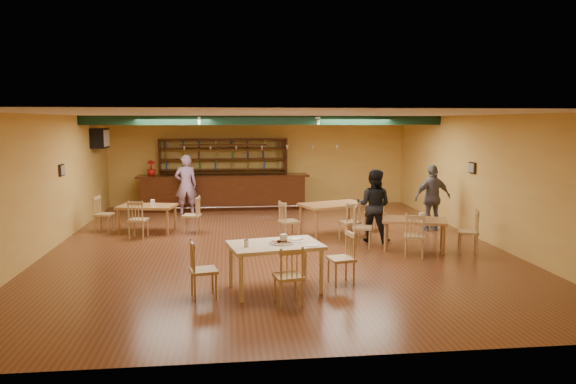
{
  "coord_description": "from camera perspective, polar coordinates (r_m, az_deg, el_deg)",
  "views": [
    {
      "loc": [
        -1.06,
        -12.04,
        2.85
      ],
      "look_at": [
        0.38,
        0.6,
        1.15
      ],
      "focal_mm": 33.14,
      "sensor_mm": 36.0,
      "label": 1
    }
  ],
  "objects": [
    {
      "name": "floor",
      "position": [
        12.41,
        -1.41,
        -5.66
      ],
      "size": [
        12.0,
        12.0,
        0.0
      ],
      "primitive_type": "plane",
      "color": "brown",
      "rests_on": "ground"
    },
    {
      "name": "ceiling_beam",
      "position": [
        14.87,
        -2.42,
        7.68
      ],
      "size": [
        10.0,
        0.3,
        0.25
      ],
      "primitive_type": "cube",
      "color": "black",
      "rests_on": "ceiling"
    },
    {
      "name": "track_rail_left",
      "position": [
        15.45,
        -9.31,
        7.85
      ],
      "size": [
        0.05,
        2.5,
        0.05
      ],
      "primitive_type": "cube",
      "color": "white",
      "rests_on": "ceiling"
    },
    {
      "name": "track_rail_right",
      "position": [
        15.63,
        2.6,
        7.94
      ],
      "size": [
        0.05,
        2.5,
        0.05
      ],
      "primitive_type": "cube",
      "color": "white",
      "rests_on": "ceiling"
    },
    {
      "name": "ac_unit",
      "position": [
        16.67,
        -19.54,
        5.46
      ],
      "size": [
        0.34,
        0.7,
        0.48
      ],
      "primitive_type": "cube",
      "color": "white",
      "rests_on": "wall_left"
    },
    {
      "name": "picture_left",
      "position": [
        13.66,
        -23.11,
        2.17
      ],
      "size": [
        0.04,
        0.34,
        0.28
      ],
      "primitive_type": "cube",
      "color": "black",
      "rests_on": "wall_left"
    },
    {
      "name": "picture_right",
      "position": [
        13.96,
        19.16,
        2.47
      ],
      "size": [
        0.04,
        0.34,
        0.28
      ],
      "primitive_type": "cube",
      "color": "black",
      "rests_on": "wall_right"
    },
    {
      "name": "bar_counter",
      "position": [
        17.34,
        -6.87,
        -0.01
      ],
      "size": [
        5.48,
        0.85,
        1.13
      ],
      "primitive_type": "cube",
      "color": "#32170A",
      "rests_on": "ground"
    },
    {
      "name": "back_bar_hutch",
      "position": [
        17.9,
        -6.89,
        2.08
      ],
      "size": [
        4.24,
        0.4,
        2.28
      ],
      "primitive_type": "cube",
      "color": "#32170A",
      "rests_on": "ground"
    },
    {
      "name": "poinsettia",
      "position": [
        17.42,
        -14.47,
        2.52
      ],
      "size": [
        0.35,
        0.35,
        0.49
      ],
      "primitive_type": "imported",
      "rotation": [
        0.0,
        0.0,
        0.35
      ],
      "color": "#B51310",
      "rests_on": "bar_counter"
    },
    {
      "name": "dining_table_a",
      "position": [
        14.17,
        -14.83,
        -2.79
      ],
      "size": [
        1.55,
        1.1,
        0.71
      ],
      "primitive_type": "cube",
      "rotation": [
        0.0,
        0.0,
        -0.19
      ],
      "color": "olive",
      "rests_on": "ground"
    },
    {
      "name": "dining_table_b",
      "position": [
        13.42,
        4.91,
        -2.93
      ],
      "size": [
        1.83,
        1.44,
        0.8
      ],
      "primitive_type": "cube",
      "rotation": [
        0.0,
        0.0,
        0.34
      ],
      "color": "olive",
      "rests_on": "ground"
    },
    {
      "name": "dining_table_d",
      "position": [
        12.2,
        13.38,
        -4.44
      ],
      "size": [
        1.58,
        1.25,
        0.69
      ],
      "primitive_type": "cube",
      "rotation": [
        0.0,
        0.0,
        -0.34
      ],
      "color": "olive",
      "rests_on": "ground"
    },
    {
      "name": "near_table",
      "position": [
        9.05,
        -1.38,
        -8.05
      ],
      "size": [
        1.68,
        1.25,
        0.81
      ],
      "primitive_type": "cube",
      "rotation": [
        0.0,
        0.0,
        0.2
      ],
      "color": "#C7B285",
      "rests_on": "ground"
    },
    {
      "name": "pizza_tray",
      "position": [
        8.96,
        -0.7,
        -5.49
      ],
      "size": [
        0.53,
        0.53,
        0.01
      ],
      "primitive_type": "cylinder",
      "rotation": [
        0.0,
        0.0,
        0.45
      ],
      "color": "silver",
      "rests_on": "near_table"
    },
    {
      "name": "parmesan_shaker",
      "position": [
        8.75,
        -4.49,
        -5.51
      ],
      "size": [
        0.09,
        0.09,
        0.11
      ],
      "primitive_type": "cylinder",
      "rotation": [
        0.0,
        0.0,
        0.2
      ],
      "color": "#EAE5C6",
      "rests_on": "near_table"
    },
    {
      "name": "napkin_stack",
      "position": [
        9.2,
        0.85,
        -5.09
      ],
      "size": [
        0.25,
        0.24,
        0.03
      ],
      "primitive_type": "cube",
      "rotation": [
        0.0,
        0.0,
        0.68
      ],
      "color": "white",
      "rests_on": "near_table"
    },
    {
      "name": "pizza_server",
      "position": [
        9.03,
        0.29,
        -5.32
      ],
      "size": [
        0.33,
        0.16,
        0.0
      ],
      "primitive_type": "cube",
      "rotation": [
        0.0,
        0.0,
        -0.22
      ],
      "color": "silver",
      "rests_on": "pizza_tray"
    },
    {
      "name": "side_plate",
      "position": [
        8.81,
        2.61,
        -5.73
      ],
      "size": [
        0.26,
        0.26,
        0.01
      ],
      "primitive_type": "cylinder",
      "rotation": [
        0.0,
        0.0,
        0.2
      ],
      "color": "white",
      "rests_on": "near_table"
    },
    {
      "name": "patron_bar",
      "position": [
        16.52,
        -10.89,
        0.76
      ],
      "size": [
        0.74,
        0.55,
        1.84
      ],
      "primitive_type": "imported",
      "rotation": [
        0.0,
        0.0,
        3.32
      ],
      "color": "#9955B8",
      "rests_on": "ground"
    },
    {
      "name": "patron_right_a",
      "position": [
        12.76,
        9.16,
        -1.44
      ],
      "size": [
        1.05,
        0.97,
        1.73
      ],
      "primitive_type": "imported",
      "rotation": [
        0.0,
        0.0,
        2.66
      ],
      "color": "black",
      "rests_on": "ground"
    },
    {
      "name": "patron_right_b",
      "position": [
        14.37,
        15.25,
        -0.6
      ],
      "size": [
        1.06,
        0.55,
        1.73
      ],
      "primitive_type": "imported",
      "rotation": [
        0.0,
        0.0,
        3.28
      ],
      "color": "slate",
      "rests_on": "ground"
    }
  ]
}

